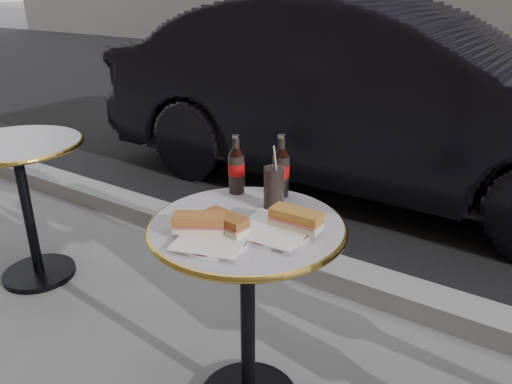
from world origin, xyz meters
The scene contains 13 objects.
asphalt_road centered at (0.00, 5.00, 0.00)m, with size 40.00×8.00×0.00m, color black.
curb centered at (0.00, 0.90, 0.05)m, with size 40.00×0.20×0.12m, color gray.
bistro_table centered at (0.00, 0.00, 0.37)m, with size 0.62×0.62×0.73m, color #BAB2C4, non-canonical shape.
bistro_table_second centered at (-1.40, 0.10, 0.37)m, with size 0.62×0.62×0.73m, color #BAB2C4, non-canonical shape.
plate_left centered at (-0.01, -0.16, 0.74)m, with size 0.21×0.21×0.01m, color white.
plate_right centered at (0.10, -0.01, 0.74)m, with size 0.22×0.22×0.01m, color silver.
sandwich_left_a centered at (-0.07, -0.14, 0.77)m, with size 0.15×0.07×0.05m, color #B2622D.
sandwich_left_b centered at (-0.01, -0.10, 0.77)m, with size 0.14×0.07×0.05m, color brown.
sandwich_right centered at (0.15, 0.03, 0.77)m, with size 0.16×0.07×0.05m, color #B7722E.
cola_bottle_left centered at (-0.17, 0.19, 0.84)m, with size 0.06×0.06×0.21m, color black, non-canonical shape.
cola_bottle_right centered at (-0.03, 0.25, 0.84)m, with size 0.06×0.06×0.22m, color black, non-canonical shape.
cola_glass centered at (0.01, 0.14, 0.80)m, with size 0.07×0.07×0.14m, color black.
parked_car centered at (-0.43, 2.27, 0.67)m, with size 4.10×1.42×1.35m, color black.
Camera 1 is at (0.79, -1.14, 1.42)m, focal length 35.00 mm.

